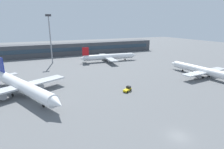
% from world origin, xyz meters
% --- Properties ---
extents(ground_plane, '(400.00, 400.00, 0.00)m').
position_xyz_m(ground_plane, '(0.00, 40.00, 0.00)').
color(ground_plane, slate).
extents(terminal_building, '(140.79, 12.13, 9.00)m').
position_xyz_m(terminal_building, '(0.00, 114.23, 4.50)').
color(terminal_building, '#3F4247').
rests_on(terminal_building, ground_plane).
extents(airplane_near, '(26.28, 37.56, 9.28)m').
position_xyz_m(airplane_near, '(42.73, 29.48, 2.83)').
color(airplane_near, white).
rests_on(airplane_near, ground_plane).
extents(airplane_mid, '(29.99, 41.56, 10.98)m').
position_xyz_m(airplane_mid, '(-30.62, 38.01, 3.35)').
color(airplane_mid, white).
rests_on(airplane_mid, ground_plane).
extents(airplane_far, '(38.92, 27.21, 9.61)m').
position_xyz_m(airplane_far, '(17.78, 78.23, 2.93)').
color(airplane_far, white).
rests_on(airplane_far, ground_plane).
extents(baggage_tug_yellow, '(3.85, 3.16, 1.75)m').
position_xyz_m(baggage_tug_yellow, '(2.93, 27.51, 0.80)').
color(baggage_tug_yellow, yellow).
rests_on(baggage_tug_yellow, ground_plane).
extents(floodlight_tower_west, '(3.20, 0.80, 28.42)m').
position_xyz_m(floodlight_tower_west, '(-15.85, 88.14, 16.27)').
color(floodlight_tower_west, gray).
rests_on(floodlight_tower_west, ground_plane).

